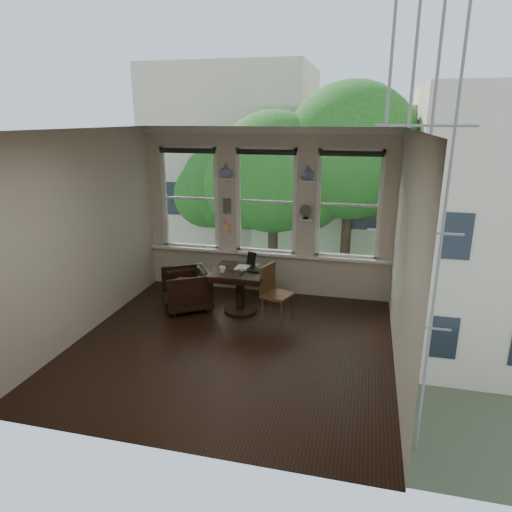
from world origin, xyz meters
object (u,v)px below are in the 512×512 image
(table, at_px, (240,291))
(laptop, at_px, (255,272))
(armchair_left, at_px, (186,289))
(side_chair_right, at_px, (278,295))
(mug, at_px, (222,270))

(table, distance_m, laptop, 0.49)
(armchair_left, relative_size, side_chair_right, 0.84)
(table, bearing_deg, armchair_left, -175.17)
(side_chair_right, height_order, laptop, side_chair_right)
(side_chair_right, bearing_deg, armchair_left, 104.75)
(laptop, bearing_deg, table, 170.53)
(side_chair_right, relative_size, mug, 8.61)
(armchair_left, height_order, laptop, laptop)
(table, relative_size, laptop, 2.56)
(table, distance_m, armchair_left, 0.93)
(side_chair_right, bearing_deg, mug, 109.16)
(table, xyz_separation_m, laptop, (0.28, -0.09, 0.39))
(laptop, relative_size, mug, 3.29)
(side_chair_right, distance_m, mug, 0.97)
(side_chair_right, bearing_deg, laptop, 91.63)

